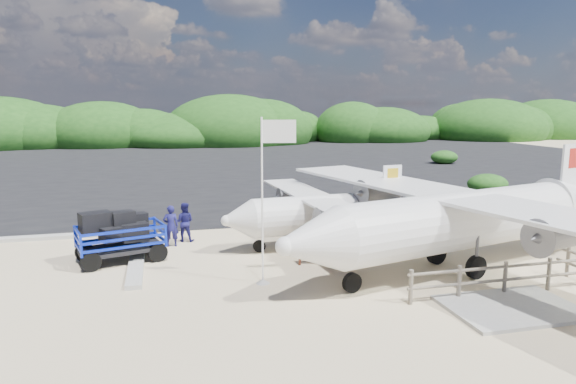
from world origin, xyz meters
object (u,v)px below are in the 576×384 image
aircraft_small (24,169)px  signboard (319,265)px  baggage_cart (122,261)px  crew_a (171,226)px  crew_b (184,222)px  aircraft_large (376,170)px  flagpole (263,283)px

aircraft_small → signboard: bearing=113.6°
baggage_cart → crew_a: size_ratio=1.92×
crew_b → aircraft_small: 29.26m
baggage_cart → aircraft_large: aircraft_large is taller
crew_a → flagpole: bearing=115.8°
baggage_cart → crew_a: crew_a is taller
signboard → aircraft_large: size_ratio=0.09×
flagpole → crew_a: size_ratio=3.14×
crew_b → aircraft_small: crew_b is taller
baggage_cart → signboard: size_ratio=2.06×
aircraft_large → aircraft_small: (-28.78, 7.62, 0.00)m
flagpole → baggage_cart: bearing=142.1°
flagpole → crew_b: bearing=110.3°
baggage_cart → crew_b: (2.30, 2.21, 0.79)m
flagpole → crew_a: 5.69m
signboard → aircraft_large: 26.45m
flagpole → crew_a: flagpole is taller
crew_a → aircraft_large: size_ratio=0.10×
flagpole → aircraft_small: bearing=113.6°
crew_a → aircraft_small: bearing=-69.2°
baggage_cart → flagpole: 5.56m
crew_a → signboard: bearing=141.3°
signboard → flagpole: bearing=-136.3°
crew_a → aircraft_small: 29.64m
aircraft_large → aircraft_small: aircraft_large is taller
baggage_cart → signboard: (6.64, -2.07, 0.00)m
crew_b → aircraft_large: size_ratio=0.09×
baggage_cart → flagpole: flagpole is taller
flagpole → signboard: 2.62m
signboard → crew_a: (-4.88, 3.64, 0.82)m
flagpole → crew_b: 6.05m
signboard → crew_b: crew_b is taller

